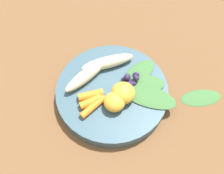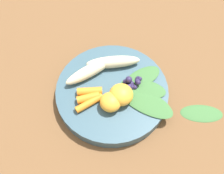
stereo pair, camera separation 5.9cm
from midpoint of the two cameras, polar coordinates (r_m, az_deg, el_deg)
The scene contains 15 objects.
ground_plane at distance 0.63m, azimuth 2.70°, elevation -2.01°, with size 2.40×2.40×0.00m, color brown.
bowl at distance 0.61m, azimuth 2.76°, elevation -1.38°, with size 0.25×0.25×0.03m, color #385666.
banana_peeled_left at distance 0.61m, azimuth -1.86°, elevation 3.18°, with size 0.12×0.03×0.03m, color beige.
banana_peeled_right at distance 0.62m, azimuth 2.96°, elevation 5.01°, with size 0.12×0.03×0.03m, color beige.
orange_segment_near at distance 0.57m, azimuth 4.94°, elevation -1.80°, with size 0.05×0.05×0.04m, color #F4A833.
orange_segment_far at distance 0.57m, azimuth 2.69°, elevation -3.42°, with size 0.05×0.05×0.03m, color #F4A833.
carrot_front at distance 0.59m, azimuth -1.83°, elevation -1.14°, with size 0.02×0.02×0.05m, color orange.
carrot_mid_left at distance 0.58m, azimuth -2.11°, elevation -2.51°, with size 0.02×0.02×0.05m, color orange.
carrot_mid_right at distance 0.58m, azimuth -1.71°, elevation -3.78°, with size 0.01×0.01×0.06m, color orange.
blueberry_pile at distance 0.60m, azimuth 7.10°, elevation 0.59°, with size 0.04×0.04×0.03m.
coconut_shred_patch at distance 0.60m, azimuth 8.90°, elevation -1.55°, with size 0.05×0.05×0.00m, color white.
kale_leaf_left at distance 0.59m, azimuth 9.76°, elevation -3.21°, with size 0.13×0.05×0.01m, color #3D7038.
kale_leaf_right at distance 0.61m, azimuth 9.22°, elevation -0.53°, with size 0.10×0.05×0.01m, color #3D7038.
kale_leaf_rear at distance 0.62m, azimuth 8.98°, elevation 1.69°, with size 0.10×0.05×0.01m, color #3D7038.
kale_leaf_stray at distance 0.64m, azimuth 20.78°, elevation -5.35°, with size 0.09×0.04×0.01m, color #3D7038.
Camera 2 is at (0.19, 0.24, 0.55)m, focal length 43.77 mm.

